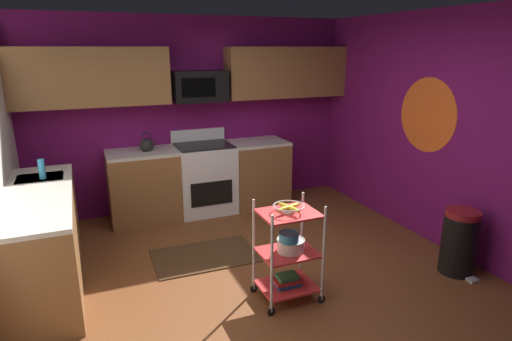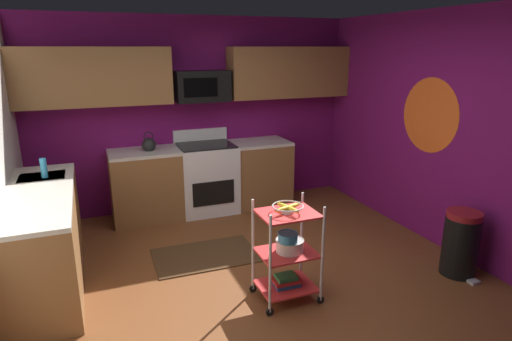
{
  "view_description": "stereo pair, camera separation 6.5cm",
  "coord_description": "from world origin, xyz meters",
  "px_view_note": "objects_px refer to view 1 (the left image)",
  "views": [
    {
      "loc": [
        -1.47,
        -3.35,
        2.19
      ],
      "look_at": [
        0.05,
        0.31,
        1.05
      ],
      "focal_mm": 30.13,
      "sensor_mm": 36.0,
      "label": 1
    },
    {
      "loc": [
        -1.41,
        -3.38,
        2.19
      ],
      "look_at": [
        0.05,
        0.31,
        1.05
      ],
      "focal_mm": 30.13,
      "sensor_mm": 36.0,
      "label": 2
    }
  ],
  "objects_px": {
    "kettle": "(147,145)",
    "mixing_bowl_small": "(289,237)",
    "dish_soap_bottle": "(42,169)",
    "trash_can": "(459,242)",
    "microwave": "(199,86)",
    "oven_range": "(205,177)",
    "fruit_bowl": "(289,207)",
    "book_stack": "(287,280)",
    "rolling_cart": "(288,252)",
    "mixing_bowl_large": "(291,245)"
  },
  "relations": [
    {
      "from": "kettle",
      "to": "mixing_bowl_small",
      "type": "bearing_deg",
      "value": -71.55
    },
    {
      "from": "dish_soap_bottle",
      "to": "trash_can",
      "type": "relative_size",
      "value": 0.3
    },
    {
      "from": "microwave",
      "to": "kettle",
      "type": "xyz_separation_m",
      "value": [
        -0.74,
        -0.11,
        -0.7
      ]
    },
    {
      "from": "microwave",
      "to": "dish_soap_bottle",
      "type": "distance_m",
      "value": 2.22
    },
    {
      "from": "oven_range",
      "to": "fruit_bowl",
      "type": "distance_m",
      "value": 2.42
    },
    {
      "from": "mixing_bowl_small",
      "to": "book_stack",
      "type": "bearing_deg",
      "value": 74.58
    },
    {
      "from": "mixing_bowl_small",
      "to": "fruit_bowl",
      "type": "bearing_deg",
      "value": 74.58
    },
    {
      "from": "trash_can",
      "to": "rolling_cart",
      "type": "bearing_deg",
      "value": 172.39
    },
    {
      "from": "mixing_bowl_large",
      "to": "kettle",
      "type": "height_order",
      "value": "kettle"
    },
    {
      "from": "microwave",
      "to": "kettle",
      "type": "height_order",
      "value": "microwave"
    },
    {
      "from": "microwave",
      "to": "mixing_bowl_large",
      "type": "xyz_separation_m",
      "value": [
        0.1,
        -2.49,
        -1.18
      ]
    },
    {
      "from": "kettle",
      "to": "fruit_bowl",
      "type": "bearing_deg",
      "value": -71.1
    },
    {
      "from": "trash_can",
      "to": "book_stack",
      "type": "bearing_deg",
      "value": 172.39
    },
    {
      "from": "microwave",
      "to": "rolling_cart",
      "type": "height_order",
      "value": "microwave"
    },
    {
      "from": "mixing_bowl_large",
      "to": "microwave",
      "type": "bearing_deg",
      "value": 92.31
    },
    {
      "from": "book_stack",
      "to": "microwave",
      "type": "bearing_deg",
      "value": 91.7
    },
    {
      "from": "trash_can",
      "to": "microwave",
      "type": "bearing_deg",
      "value": 124.31
    },
    {
      "from": "microwave",
      "to": "mixing_bowl_small",
      "type": "relative_size",
      "value": 3.85
    },
    {
      "from": "fruit_bowl",
      "to": "mixing_bowl_small",
      "type": "xyz_separation_m",
      "value": [
        -0.01,
        -0.03,
        -0.26
      ]
    },
    {
      "from": "book_stack",
      "to": "oven_range",
      "type": "bearing_deg",
      "value": 91.76
    },
    {
      "from": "mixing_bowl_small",
      "to": "trash_can",
      "type": "bearing_deg",
      "value": -6.5
    },
    {
      "from": "mixing_bowl_large",
      "to": "mixing_bowl_small",
      "type": "distance_m",
      "value": 0.11
    },
    {
      "from": "mixing_bowl_large",
      "to": "trash_can",
      "type": "relative_size",
      "value": 0.38
    },
    {
      "from": "fruit_bowl",
      "to": "mixing_bowl_large",
      "type": "height_order",
      "value": "fruit_bowl"
    },
    {
      "from": "kettle",
      "to": "dish_soap_bottle",
      "type": "height_order",
      "value": "kettle"
    },
    {
      "from": "microwave",
      "to": "fruit_bowl",
      "type": "height_order",
      "value": "microwave"
    },
    {
      "from": "fruit_bowl",
      "to": "microwave",
      "type": "bearing_deg",
      "value": 91.7
    },
    {
      "from": "mixing_bowl_small",
      "to": "book_stack",
      "type": "relative_size",
      "value": 0.7
    },
    {
      "from": "mixing_bowl_small",
      "to": "kettle",
      "type": "xyz_separation_m",
      "value": [
        -0.81,
        2.42,
        0.38
      ]
    },
    {
      "from": "dish_soap_bottle",
      "to": "trash_can",
      "type": "distance_m",
      "value": 4.24
    },
    {
      "from": "kettle",
      "to": "mixing_bowl_large",
      "type": "bearing_deg",
      "value": -70.53
    },
    {
      "from": "microwave",
      "to": "trash_can",
      "type": "distance_m",
      "value": 3.58
    },
    {
      "from": "mixing_bowl_large",
      "to": "trash_can",
      "type": "height_order",
      "value": "trash_can"
    },
    {
      "from": "trash_can",
      "to": "mixing_bowl_large",
      "type": "bearing_deg",
      "value": 172.28
    },
    {
      "from": "mixing_bowl_large",
      "to": "book_stack",
      "type": "xyz_separation_m",
      "value": [
        -0.03,
        0.0,
        -0.34
      ]
    },
    {
      "from": "mixing_bowl_small",
      "to": "dish_soap_bottle",
      "type": "xyz_separation_m",
      "value": [
        -1.97,
        1.61,
        0.4
      ]
    },
    {
      "from": "trash_can",
      "to": "kettle",
      "type": "bearing_deg",
      "value": 134.81
    },
    {
      "from": "mixing_bowl_small",
      "to": "oven_range",
      "type": "bearing_deg",
      "value": 91.51
    },
    {
      "from": "microwave",
      "to": "mixing_bowl_large",
      "type": "relative_size",
      "value": 2.78
    },
    {
      "from": "book_stack",
      "to": "dish_soap_bottle",
      "type": "xyz_separation_m",
      "value": [
        -1.98,
        1.57,
        0.85
      ]
    },
    {
      "from": "mixing_bowl_large",
      "to": "dish_soap_bottle",
      "type": "xyz_separation_m",
      "value": [
        -2.0,
        1.57,
        0.5
      ]
    },
    {
      "from": "fruit_bowl",
      "to": "book_stack",
      "type": "relative_size",
      "value": 1.05
    },
    {
      "from": "dish_soap_bottle",
      "to": "mixing_bowl_small",
      "type": "bearing_deg",
      "value": -39.27
    },
    {
      "from": "oven_range",
      "to": "kettle",
      "type": "relative_size",
      "value": 4.17
    },
    {
      "from": "book_stack",
      "to": "kettle",
      "type": "height_order",
      "value": "kettle"
    },
    {
      "from": "rolling_cart",
      "to": "trash_can",
      "type": "distance_m",
      "value": 1.81
    },
    {
      "from": "oven_range",
      "to": "fruit_bowl",
      "type": "xyz_separation_m",
      "value": [
        0.07,
        -2.39,
        0.4
      ]
    },
    {
      "from": "fruit_bowl",
      "to": "rolling_cart",
      "type": "bearing_deg",
      "value": 0.0
    },
    {
      "from": "fruit_bowl",
      "to": "kettle",
      "type": "xyz_separation_m",
      "value": [
        -0.82,
        2.38,
        0.12
      ]
    },
    {
      "from": "rolling_cart",
      "to": "kettle",
      "type": "height_order",
      "value": "kettle"
    }
  ]
}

